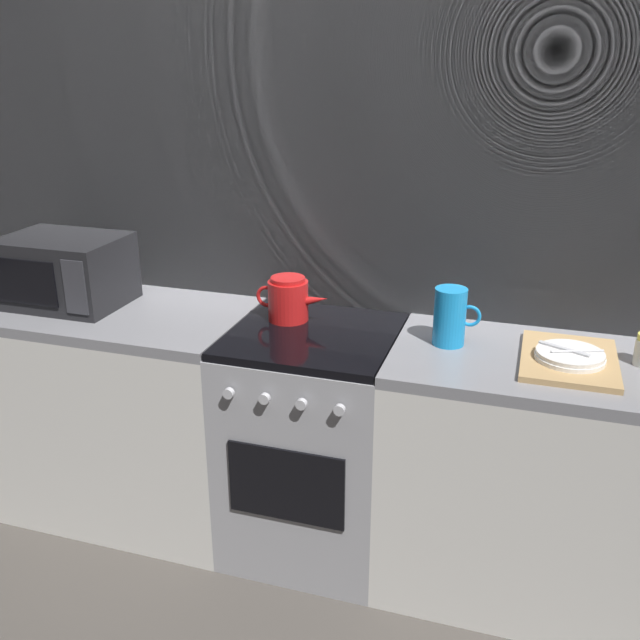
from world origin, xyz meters
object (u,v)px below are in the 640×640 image
stove_unit (313,442)px  microwave (65,271)px  kettle (288,299)px  pitcher (450,317)px  dish_pile (569,358)px

stove_unit → microwave: microwave is taller
stove_unit → kettle: bearing=143.0°
microwave → pitcher: (1.51, 0.03, -0.03)m
kettle → pitcher: size_ratio=1.42×
microwave → dish_pile: (1.90, -0.01, -0.12)m
pitcher → dish_pile: bearing=-7.0°
microwave → pitcher: size_ratio=2.30×
kettle → dish_pile: size_ratio=0.71×
stove_unit → pitcher: pitcher is taller
microwave → dish_pile: 1.90m
stove_unit → microwave: 1.18m
pitcher → dish_pile: size_ratio=0.50×
microwave → kettle: bearing=5.6°
stove_unit → dish_pile: bearing=-0.5°
kettle → pitcher: (0.60, -0.05, 0.02)m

